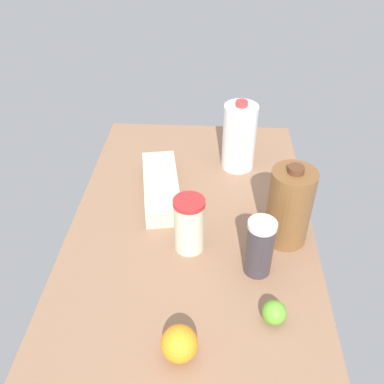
{
  "coord_description": "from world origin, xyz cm",
  "views": [
    {
      "loc": [
        -104.09,
        -6.12,
        93.96
      ],
      "look_at": [
        0.0,
        0.0,
        13.0
      ],
      "focal_mm": 40.0,
      "sensor_mm": 36.0,
      "label": 1
    }
  ],
  "objects_px": {
    "tumbler_cup": "(188,224)",
    "shaker_bottle": "(260,247)",
    "lime_beside_bowl": "(274,312)",
    "orange_loose": "(180,344)",
    "egg_carton": "(161,187)",
    "milk_jug": "(239,137)",
    "chocolate_milk_jug": "(289,206)"
  },
  "relations": [
    {
      "from": "tumbler_cup",
      "to": "milk_jug",
      "type": "height_order",
      "value": "milk_jug"
    },
    {
      "from": "egg_carton",
      "to": "orange_loose",
      "type": "bearing_deg",
      "value": -179.11
    },
    {
      "from": "tumbler_cup",
      "to": "shaker_bottle",
      "type": "distance_m",
      "value": 0.21
    },
    {
      "from": "tumbler_cup",
      "to": "orange_loose",
      "type": "bearing_deg",
      "value": -179.14
    },
    {
      "from": "chocolate_milk_jug",
      "to": "milk_jug",
      "type": "xyz_separation_m",
      "value": [
        0.38,
        0.13,
        0.0
      ]
    },
    {
      "from": "egg_carton",
      "to": "milk_jug",
      "type": "height_order",
      "value": "milk_jug"
    },
    {
      "from": "orange_loose",
      "to": "milk_jug",
      "type": "bearing_deg",
      "value": -10.72
    },
    {
      "from": "egg_carton",
      "to": "shaker_bottle",
      "type": "bearing_deg",
      "value": -146.44
    },
    {
      "from": "tumbler_cup",
      "to": "orange_loose",
      "type": "distance_m",
      "value": 0.36
    },
    {
      "from": "shaker_bottle",
      "to": "milk_jug",
      "type": "distance_m",
      "value": 0.52
    },
    {
      "from": "egg_carton",
      "to": "orange_loose",
      "type": "relative_size",
      "value": 3.91
    },
    {
      "from": "shaker_bottle",
      "to": "lime_beside_bowl",
      "type": "height_order",
      "value": "shaker_bottle"
    },
    {
      "from": "milk_jug",
      "to": "orange_loose",
      "type": "distance_m",
      "value": 0.81
    },
    {
      "from": "chocolate_milk_jug",
      "to": "egg_carton",
      "type": "bearing_deg",
      "value": 64.94
    },
    {
      "from": "shaker_bottle",
      "to": "chocolate_milk_jug",
      "type": "bearing_deg",
      "value": -33.73
    },
    {
      "from": "tumbler_cup",
      "to": "egg_carton",
      "type": "distance_m",
      "value": 0.27
    },
    {
      "from": "milk_jug",
      "to": "shaker_bottle",
      "type": "bearing_deg",
      "value": -175.35
    },
    {
      "from": "egg_carton",
      "to": "lime_beside_bowl",
      "type": "distance_m",
      "value": 0.59
    },
    {
      "from": "egg_carton",
      "to": "orange_loose",
      "type": "xyz_separation_m",
      "value": [
        -0.6,
        -0.11,
        0.01
      ]
    },
    {
      "from": "chocolate_milk_jug",
      "to": "tumbler_cup",
      "type": "bearing_deg",
      "value": 100.96
    },
    {
      "from": "shaker_bottle",
      "to": "orange_loose",
      "type": "bearing_deg",
      "value": 144.82
    },
    {
      "from": "tumbler_cup",
      "to": "shaker_bottle",
      "type": "xyz_separation_m",
      "value": [
        -0.08,
        -0.2,
        0.0
      ]
    },
    {
      "from": "tumbler_cup",
      "to": "chocolate_milk_jug",
      "type": "xyz_separation_m",
      "value": [
        0.06,
        -0.29,
        0.03
      ]
    },
    {
      "from": "shaker_bottle",
      "to": "orange_loose",
      "type": "height_order",
      "value": "shaker_bottle"
    },
    {
      "from": "tumbler_cup",
      "to": "egg_carton",
      "type": "bearing_deg",
      "value": 24.24
    },
    {
      "from": "milk_jug",
      "to": "lime_beside_bowl",
      "type": "distance_m",
      "value": 0.69
    },
    {
      "from": "tumbler_cup",
      "to": "lime_beside_bowl",
      "type": "bearing_deg",
      "value": -137.23
    },
    {
      "from": "egg_carton",
      "to": "chocolate_milk_jug",
      "type": "relative_size",
      "value": 1.29
    },
    {
      "from": "milk_jug",
      "to": "lime_beside_bowl",
      "type": "relative_size",
      "value": 4.27
    },
    {
      "from": "lime_beside_bowl",
      "to": "orange_loose",
      "type": "height_order",
      "value": "orange_loose"
    },
    {
      "from": "tumbler_cup",
      "to": "shaker_bottle",
      "type": "bearing_deg",
      "value": -112.21
    },
    {
      "from": "chocolate_milk_jug",
      "to": "lime_beside_bowl",
      "type": "distance_m",
      "value": 0.32
    }
  ]
}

